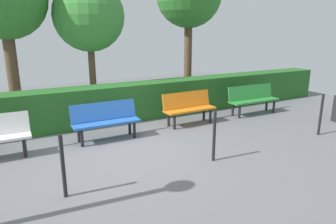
{
  "coord_description": "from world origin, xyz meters",
  "views": [
    {
      "loc": [
        2.07,
        5.88,
        2.45
      ],
      "look_at": [
        -1.34,
        -0.34,
        0.55
      ],
      "focal_mm": 32.62,
      "sensor_mm": 36.0,
      "label": 1
    }
  ],
  "objects": [
    {
      "name": "ground_plane",
      "position": [
        0.0,
        0.0,
        0.0
      ],
      "size": [
        18.28,
        18.28,
        0.0
      ],
      "primitive_type": "plane",
      "color": "slate"
    },
    {
      "name": "hedge_row",
      "position": [
        -1.0,
        -1.97,
        0.51
      ],
      "size": [
        14.28,
        0.75,
        1.02
      ],
      "primitive_type": "cube",
      "color": "#266023",
      "rests_on": "ground_plane"
    },
    {
      "name": "tree_mid",
      "position": [
        -0.38,
        -3.41,
        2.85
      ],
      "size": [
        2.08,
        2.08,
        3.91
      ],
      "color": "brown",
      "rests_on": "ground_plane"
    },
    {
      "name": "bench_blue",
      "position": [
        0.1,
        -0.7,
        0.48
      ],
      "size": [
        1.52,
        0.48,
        0.86
      ],
      "rotation": [
        0.0,
        0.0,
        -0.01
      ],
      "color": "blue",
      "rests_on": "ground_plane"
    },
    {
      "name": "railing_post_mid",
      "position": [
        -1.35,
        1.48,
        0.5
      ],
      "size": [
        0.06,
        0.06,
        1.0
      ],
      "primitive_type": "cylinder",
      "color": "black",
      "rests_on": "ground_plane"
    },
    {
      "name": "bench_green",
      "position": [
        -4.48,
        -0.76,
        0.48
      ],
      "size": [
        1.66,
        0.5,
        0.86
      ],
      "rotation": [
        0.0,
        0.0,
        -0.02
      ],
      "color": "#2D8C38",
      "rests_on": "ground_plane"
    },
    {
      "name": "railing_post_far",
      "position": [
        1.44,
        1.48,
        0.5
      ],
      "size": [
        0.06,
        0.06,
        1.0
      ],
      "primitive_type": "cylinder",
      "color": "black",
      "rests_on": "ground_plane"
    },
    {
      "name": "bench_orange",
      "position": [
        -2.22,
        -0.8,
        0.48
      ],
      "size": [
        1.45,
        0.49,
        0.86
      ],
      "rotation": [
        0.0,
        0.0,
        0.02
      ],
      "color": "orange",
      "rests_on": "ground_plane"
    },
    {
      "name": "railing_post_near",
      "position": [
        -4.51,
        1.48,
        0.5
      ],
      "size": [
        0.06,
        0.06,
        1.0
      ],
      "primitive_type": "cylinder",
      "color": "black",
      "rests_on": "ground_plane"
    }
  ]
}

